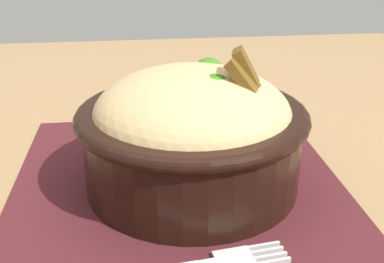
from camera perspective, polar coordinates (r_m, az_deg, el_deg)
name	(u,v)px	position (r m, az deg, el deg)	size (l,w,h in m)	color
placemat	(185,217)	(0.38, -0.85, -10.14)	(0.41, 0.29, 0.00)	#47191E
bowl	(193,129)	(0.40, 0.08, 0.26)	(0.23, 0.23, 0.12)	black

